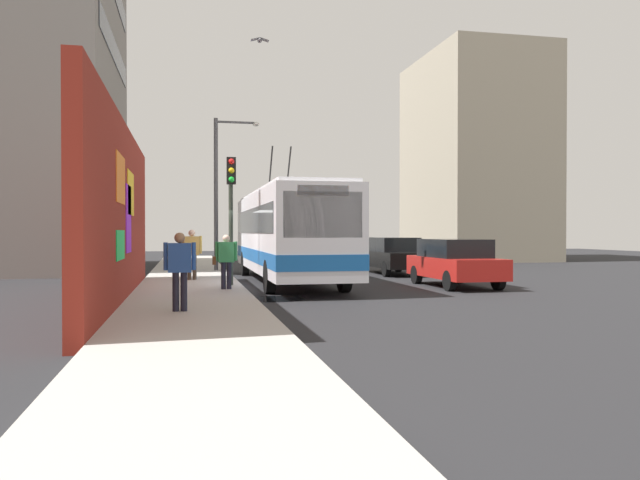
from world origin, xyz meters
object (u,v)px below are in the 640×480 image
at_px(parked_car_black, 392,255).
at_px(traffic_light, 231,199).
at_px(pedestrian_at_curb, 226,258).
at_px(pedestrian_near_wall, 180,265).
at_px(city_bus, 287,232).
at_px(street_lamp, 221,183).
at_px(parked_car_red, 455,262).
at_px(pedestrian_midblock, 192,250).

bearing_deg(parked_car_black, traffic_light, 129.55).
height_order(pedestrian_at_curb, pedestrian_near_wall, pedestrian_near_wall).
distance_m(city_bus, pedestrian_at_curb, 4.52).
xyz_separation_m(traffic_light, street_lamp, (8.02, -0.13, 1.12)).
relative_size(city_bus, parked_car_black, 2.61).
xyz_separation_m(parked_car_red, parked_car_black, (6.42, -0.00, 0.00)).
distance_m(parked_car_red, traffic_light, 7.63).
height_order(city_bus, traffic_light, city_bus).
xyz_separation_m(parked_car_black, pedestrian_near_wall, (-12.34, 8.86, 0.29)).
relative_size(city_bus, pedestrian_at_curb, 7.76).
distance_m(city_bus, traffic_light, 3.43).
relative_size(city_bus, pedestrian_near_wall, 7.43).
relative_size(parked_car_black, pedestrian_near_wall, 2.85).
bearing_deg(city_bus, street_lamp, 19.98).
relative_size(pedestrian_at_curb, street_lamp, 0.24).
distance_m(city_bus, parked_car_red, 5.99).
bearing_deg(parked_car_black, street_lamp, 74.89).
bearing_deg(parked_car_red, street_lamp, 40.77).
relative_size(parked_car_red, traffic_light, 1.07).
xyz_separation_m(city_bus, pedestrian_at_curb, (-3.77, 2.39, -0.75)).
height_order(pedestrian_midblock, pedestrian_near_wall, pedestrian_midblock).
bearing_deg(street_lamp, parked_car_red, -139.23).
bearing_deg(pedestrian_midblock, pedestrian_near_wall, 177.89).
bearing_deg(pedestrian_near_wall, parked_car_red, -56.26).
bearing_deg(street_lamp, pedestrian_midblock, 166.54).
height_order(pedestrian_near_wall, street_lamp, street_lamp).
bearing_deg(pedestrian_near_wall, city_bus, -22.73).
distance_m(pedestrian_midblock, traffic_light, 3.27).
relative_size(pedestrian_midblock, street_lamp, 0.26).
xyz_separation_m(parked_car_black, street_lamp, (1.95, 7.22, 3.15)).
relative_size(traffic_light, street_lamp, 0.61).
xyz_separation_m(parked_car_black, pedestrian_midblock, (-3.53, 8.53, 0.35)).
distance_m(city_bus, parked_car_black, 6.41).
height_order(pedestrian_near_wall, traffic_light, traffic_light).
xyz_separation_m(pedestrian_at_curb, street_lamp, (9.33, -0.37, 2.92)).
bearing_deg(parked_car_red, pedestrian_near_wall, 123.74).
relative_size(pedestrian_midblock, pedestrian_at_curb, 1.10).
relative_size(pedestrian_midblock, traffic_light, 0.44).
xyz_separation_m(parked_car_red, pedestrian_midblock, (2.90, 8.53, 0.35)).
height_order(city_bus, street_lamp, street_lamp).
bearing_deg(pedestrian_midblock, pedestrian_at_curb, -166.28).
xyz_separation_m(parked_car_red, street_lamp, (8.38, 7.22, 3.15)).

